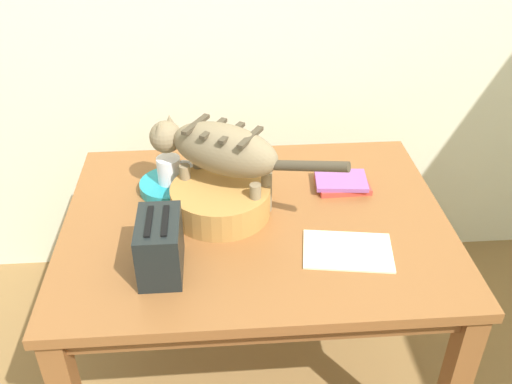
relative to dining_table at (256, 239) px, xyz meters
name	(u,v)px	position (x,y,z in m)	size (l,w,h in m)	color
dining_table	(256,239)	(0.00, 0.00, 0.00)	(1.24, 0.96, 0.74)	brown
cat	(219,151)	(-0.11, 0.08, 0.30)	(0.60, 0.39, 0.30)	#827051
saucer_bowl	(171,186)	(-0.28, 0.19, 0.10)	(0.21, 0.21, 0.04)	teal
coffee_mug	(170,170)	(-0.28, 0.19, 0.17)	(0.13, 0.08, 0.09)	white
magazine	(348,251)	(0.26, -0.19, 0.09)	(0.27, 0.18, 0.01)	beige
book_stack	(342,183)	(0.32, 0.16, 0.10)	(0.19, 0.15, 0.03)	#D23D32
wicker_basket	(221,200)	(-0.11, 0.04, 0.14)	(0.32, 0.32, 0.10)	#B07B3A
toaster	(160,246)	(-0.29, -0.23, 0.17)	(0.12, 0.20, 0.18)	black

